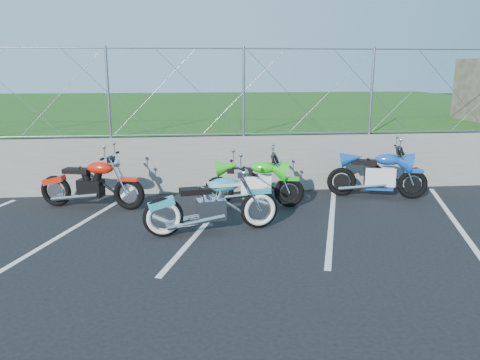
{
  "coord_description": "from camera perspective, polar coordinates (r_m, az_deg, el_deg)",
  "views": [
    {
      "loc": [
        -0.17,
        -7.18,
        2.82
      ],
      "look_at": [
        0.69,
        1.3,
        0.78
      ],
      "focal_mm": 35.0,
      "sensor_mm": 36.0,
      "label": 1
    }
  ],
  "objects": [
    {
      "name": "chain_link_fence",
      "position": [
        10.7,
        -4.98,
        10.62
      ],
      "size": [
        28.0,
        0.03,
        2.0
      ],
      "color": "gray",
      "rests_on": "retaining_wall"
    },
    {
      "name": "retaining_wall",
      "position": [
        10.9,
        -4.8,
        1.93
      ],
      "size": [
        30.0,
        0.22,
        1.3
      ],
      "primitive_type": "cube",
      "color": "slate",
      "rests_on": "ground"
    },
    {
      "name": "cruiser_turquoise",
      "position": [
        8.19,
        -3.19,
        -3.16
      ],
      "size": [
        2.4,
        0.76,
        1.2
      ],
      "rotation": [
        0.0,
        0.0,
        0.17
      ],
      "color": "black",
      "rests_on": "ground"
    },
    {
      "name": "ground",
      "position": [
        7.72,
        -4.17,
        -8.02
      ],
      "size": [
        90.0,
        90.0,
        0.0
      ],
      "primitive_type": "plane",
      "color": "black",
      "rests_on": "ground"
    },
    {
      "name": "parking_lines",
      "position": [
        8.76,
        3.52,
        -5.33
      ],
      "size": [
        18.29,
        4.31,
        0.01
      ],
      "color": "silver",
      "rests_on": "ground"
    },
    {
      "name": "grass_field",
      "position": [
        20.8,
        -5.37,
        7.41
      ],
      "size": [
        30.0,
        20.0,
        1.3
      ],
      "primitive_type": "cube",
      "color": "#1C4713",
      "rests_on": "ground"
    },
    {
      "name": "sportbike_green",
      "position": [
        9.74,
        1.88,
        -0.54
      ],
      "size": [
        2.08,
        0.74,
        1.08
      ],
      "rotation": [
        0.0,
        0.0,
        -0.18
      ],
      "color": "black",
      "rests_on": "ground"
    },
    {
      "name": "naked_orange",
      "position": [
        10.06,
        -17.48,
        -0.63
      ],
      "size": [
        2.22,
        0.82,
        1.13
      ],
      "rotation": [
        0.0,
        0.0,
        -0.25
      ],
      "color": "black",
      "rests_on": "ground"
    },
    {
      "name": "sportbike_blue",
      "position": [
        10.85,
        16.52,
        0.48
      ],
      "size": [
        2.14,
        0.83,
        1.13
      ],
      "rotation": [
        0.0,
        0.0,
        -0.27
      ],
      "color": "black",
      "rests_on": "ground"
    }
  ]
}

